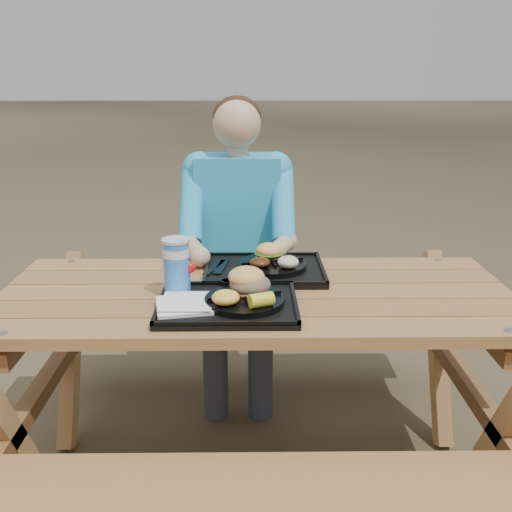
{
  "coord_description": "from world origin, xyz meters",
  "views": [
    {
      "loc": [
        -0.02,
        -1.87,
        1.49
      ],
      "look_at": [
        0.0,
        0.0,
        0.88
      ],
      "focal_mm": 40.0,
      "sensor_mm": 36.0,
      "label": 1
    }
  ],
  "objects": [
    {
      "name": "condiment_mustard",
      "position": [
        -0.04,
        -0.02,
        0.78
      ],
      "size": [
        0.05,
        0.05,
        0.03
      ],
      "primitive_type": "cylinder",
      "color": "orange",
      "rests_on": "tray_near"
    },
    {
      "name": "plate_far",
      "position": [
        0.06,
        0.19,
        0.78
      ],
      "size": [
        0.26,
        0.26,
        0.02
      ],
      "primitive_type": "cylinder",
      "color": "black",
      "rests_on": "tray_far"
    },
    {
      "name": "baked_beans",
      "position": [
        0.02,
        0.14,
        0.81
      ],
      "size": [
        0.08,
        0.08,
        0.04
      ],
      "primitive_type": "ellipsoid",
      "color": "#44200D",
      "rests_on": "plate_far"
    },
    {
      "name": "mac_cheese",
      "position": [
        -0.1,
        -0.21,
        0.81
      ],
      "size": [
        0.09,
        0.09,
        0.04
      ],
      "primitive_type": "ellipsoid",
      "color": "yellow",
      "rests_on": "plate_near"
    },
    {
      "name": "sandwich",
      "position": [
        -0.02,
        -0.11,
        0.86
      ],
      "size": [
        0.13,
        0.13,
        0.13
      ],
      "primitive_type": null,
      "color": "#EFA854",
      "rests_on": "plate_near"
    },
    {
      "name": "plate_near",
      "position": [
        -0.04,
        -0.16,
        0.78
      ],
      "size": [
        0.26,
        0.26,
        0.02
      ],
      "primitive_type": "cylinder",
      "color": "black",
      "rests_on": "tray_near"
    },
    {
      "name": "napkin_stack",
      "position": [
        -0.23,
        -0.19,
        0.78
      ],
      "size": [
        0.2,
        0.2,
        0.02
      ],
      "primitive_type": "cube",
      "rotation": [
        0.0,
        0.0,
        0.19
      ],
      "color": "white",
      "rests_on": "tray_near"
    },
    {
      "name": "cutlery_far",
      "position": [
        -0.13,
        0.2,
        0.77
      ],
      "size": [
        0.06,
        0.18,
        0.01
      ],
      "primitive_type": "cube",
      "rotation": [
        0.0,
        0.0,
        -0.15
      ],
      "color": "black",
      "rests_on": "tray_far"
    },
    {
      "name": "picnic_table",
      "position": [
        0.0,
        0.0,
        0.38
      ],
      "size": [
        1.8,
        1.49,
        0.75
      ],
      "primitive_type": null,
      "color": "#999999",
      "rests_on": "ground"
    },
    {
      "name": "ground",
      "position": [
        0.0,
        0.0,
        0.0
      ],
      "size": [
        60.0,
        60.0,
        0.0
      ],
      "primitive_type": "plane",
      "color": "#999999",
      "rests_on": "ground"
    },
    {
      "name": "potato_salad",
      "position": [
        0.12,
        0.14,
        0.81
      ],
      "size": [
        0.08,
        0.08,
        0.04
      ],
      "primitive_type": "ellipsoid",
      "color": "beige",
      "rests_on": "plate_far"
    },
    {
      "name": "tray_far",
      "position": [
        0.03,
        0.18,
        0.76
      ],
      "size": [
        0.45,
        0.35,
        0.02
      ],
      "primitive_type": "cube",
      "color": "black",
      "rests_on": "picnic_table"
    },
    {
      "name": "condiment_bbq",
      "position": [
        -0.1,
        -0.02,
        0.78
      ],
      "size": [
        0.05,
        0.05,
        0.03
      ],
      "primitive_type": "cylinder",
      "color": "black",
      "rests_on": "tray_near"
    },
    {
      "name": "tray_near",
      "position": [
        -0.09,
        -0.15,
        0.76
      ],
      "size": [
        0.45,
        0.35,
        0.02
      ],
      "primitive_type": "cube",
      "color": "black",
      "rests_on": "picnic_table"
    },
    {
      "name": "burger",
      "position": [
        0.05,
        0.25,
        0.84
      ],
      "size": [
        0.1,
        0.1,
        0.09
      ],
      "primitive_type": null,
      "color": "#F1B655",
      "rests_on": "plate_far"
    },
    {
      "name": "corn_cob",
      "position": [
        0.01,
        -0.23,
        0.81
      ],
      "size": [
        0.1,
        0.1,
        0.04
      ],
      "primitive_type": null,
      "rotation": [
        0.0,
        0.0,
        0.37
      ],
      "color": "yellow",
      "rests_on": "plate_near"
    },
    {
      "name": "soda_cup",
      "position": [
        -0.27,
        -0.06,
        0.86
      ],
      "size": [
        0.09,
        0.09,
        0.18
      ],
      "primitive_type": "cylinder",
      "color": "blue",
      "rests_on": "tray_near"
    },
    {
      "name": "diner",
      "position": [
        -0.08,
        0.67,
        0.64
      ],
      "size": [
        0.48,
        0.84,
        1.28
      ],
      "primitive_type": null,
      "color": "#1BC1AC",
      "rests_on": "ground"
    }
  ]
}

